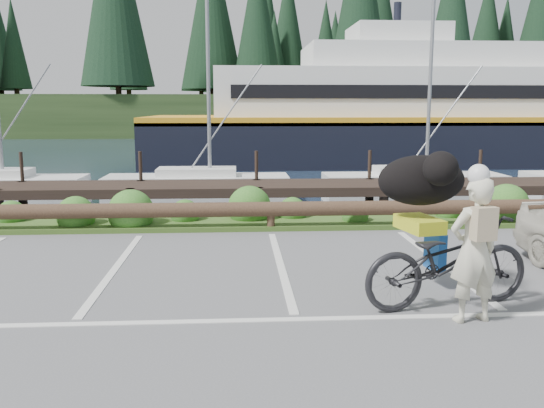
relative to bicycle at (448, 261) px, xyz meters
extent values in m
plane|color=#565659|center=(-1.95, 0.05, -0.59)|extent=(72.00, 72.00, 0.00)
plane|color=#172437|center=(-1.95, 48.05, -1.79)|extent=(160.00, 160.00, 0.00)
cube|color=#3D5B21|center=(-1.95, 5.35, -0.54)|extent=(34.00, 1.60, 0.10)
imported|color=black|center=(0.00, 0.00, 0.00)|extent=(2.37, 1.24, 1.18)
imported|color=beige|center=(0.11, -0.51, 0.27)|extent=(0.70, 0.53, 1.72)
ellipsoid|color=black|center=(-0.15, 0.71, 0.93)|extent=(0.81, 1.28, 0.68)
camera|label=1|loc=(-2.63, -6.84, 1.90)|focal=38.00mm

